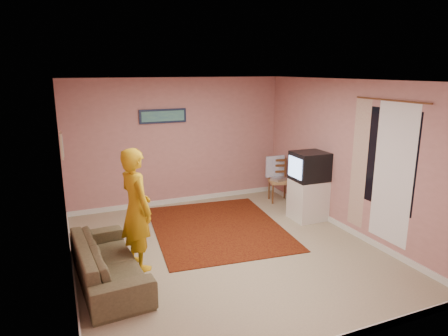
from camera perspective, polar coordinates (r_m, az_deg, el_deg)
name	(u,v)px	position (r m, az deg, el deg)	size (l,w,h in m)	color
ground	(225,250)	(6.39, 0.21, -11.58)	(5.00, 5.00, 0.00)	tan
wall_back	(178,142)	(8.26, -6.61, 3.70)	(4.50, 0.02, 2.60)	tan
wall_front	(331,230)	(3.89, 14.99, -8.50)	(4.50, 0.02, 2.60)	tan
wall_left	(64,186)	(5.50, -21.91, -2.40)	(0.02, 5.00, 2.60)	tan
wall_right	(347,157)	(7.11, 17.14, 1.53)	(0.02, 5.00, 2.60)	tan
ceiling	(226,80)	(5.77, 0.23, 12.42)	(4.50, 5.00, 0.02)	silver
baseboard_back	(180,200)	(8.56, -6.36, -4.57)	(4.50, 0.02, 0.10)	silver
baseboard_left	(74,274)	(5.95, -20.69, -14.03)	(0.02, 5.00, 0.10)	silver
baseboard_right	(341,226)	(7.46, 16.39, -7.89)	(0.02, 5.00, 0.10)	silver
window	(387,159)	(6.44, 22.29, 1.20)	(0.01, 1.10, 1.50)	black
curtain_sheer	(393,174)	(6.37, 22.98, -0.84)	(0.01, 0.75, 2.10)	white
curtain_floral	(359,164)	(6.85, 18.74, 0.50)	(0.01, 0.35, 2.10)	beige
curtain_rod	(391,100)	(6.29, 22.73, 8.93)	(0.02, 0.02, 1.40)	brown
picture_back	(163,116)	(8.07, -8.71, 7.35)	(0.95, 0.04, 0.28)	#131C35
picture_left	(62,145)	(7.01, -22.17, 3.02)	(0.04, 0.38, 0.42)	#C5AF87
area_rug	(218,227)	(7.20, -0.92, -8.48)	(2.20, 2.75, 0.01)	#300506
tv_cabinet	(308,200)	(7.66, 11.90, -4.43)	(0.60, 0.54, 0.76)	silver
crt_tv	(309,166)	(7.48, 12.10, 0.25)	(0.63, 0.56, 0.53)	black
chair_a	(279,176)	(8.53, 7.91, -1.19)	(0.49, 0.48, 0.49)	tan
dvd_player	(279,179)	(8.54, 7.90, -1.59)	(0.32, 0.23, 0.05)	silver
blue_throw	(275,166)	(8.64, 7.31, 0.24)	(0.43, 0.05, 0.45)	#89A2E1
chair_b	(310,189)	(7.65, 12.13, -2.94)	(0.41, 0.43, 0.51)	tan
game_console	(309,192)	(7.67, 12.10, -3.43)	(0.24, 0.18, 0.05)	white
sofa	(108,261)	(5.63, -16.20, -12.68)	(1.93, 0.75, 0.56)	brown
person	(136,209)	(5.69, -12.41, -5.75)	(0.63, 0.41, 1.73)	#C89612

